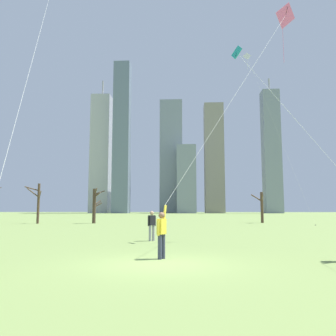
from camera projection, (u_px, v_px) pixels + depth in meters
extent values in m
plane|color=#7A934C|center=(159.00, 264.00, 11.00)|extent=(400.00, 400.00, 0.00)
cylinder|color=silver|center=(42.00, 26.00, 16.64)|extent=(3.37, 12.67, 17.17)
cylinder|color=#33384C|center=(160.00, 247.00, 12.06)|extent=(0.14, 0.14, 0.85)
cylinder|color=#33384C|center=(163.00, 246.00, 12.25)|extent=(0.14, 0.14, 0.85)
cube|color=yellow|center=(162.00, 226.00, 12.24)|extent=(0.34, 0.39, 0.54)
sphere|color=brown|center=(162.00, 215.00, 12.28)|extent=(0.22, 0.22, 0.22)
cylinder|color=yellow|center=(158.00, 228.00, 12.06)|extent=(0.09, 0.09, 0.55)
cylinder|color=yellow|center=(165.00, 213.00, 12.47)|extent=(0.18, 0.22, 0.56)
cube|color=pink|center=(285.00, 16.00, 21.03)|extent=(1.41, 0.92, 1.61)
cylinder|color=black|center=(285.00, 16.00, 21.03)|extent=(0.29, 0.26, 1.03)
cylinder|color=pink|center=(283.00, 44.00, 20.98)|extent=(0.02, 0.02, 2.28)
cylinder|color=silver|center=(240.00, 86.00, 16.77)|extent=(6.88, 7.58, 11.50)
cube|color=teal|center=(237.00, 52.00, 20.06)|extent=(0.50, 0.98, 1.01)
cylinder|color=black|center=(237.00, 52.00, 20.06)|extent=(0.25, 0.28, 0.63)
cylinder|color=silver|center=(294.00, 117.00, 17.35)|extent=(4.81, 4.21, 8.87)
cylinder|color=gray|center=(150.00, 233.00, 18.96)|extent=(0.14, 0.14, 0.85)
cylinder|color=gray|center=(153.00, 233.00, 19.08)|extent=(0.14, 0.14, 0.85)
cube|color=black|center=(152.00, 220.00, 19.10)|extent=(0.39, 0.37, 0.54)
sphere|color=tan|center=(152.00, 213.00, 19.15)|extent=(0.22, 0.22, 0.22)
cylinder|color=black|center=(149.00, 221.00, 18.98)|extent=(0.09, 0.09, 0.55)
cylinder|color=black|center=(155.00, 221.00, 19.22)|extent=(0.09, 0.09, 0.55)
cube|color=white|center=(247.00, 56.00, 40.48)|extent=(0.92, 0.42, 0.95)
cylinder|color=black|center=(247.00, 56.00, 40.48)|extent=(0.04, 0.28, 0.61)
cylinder|color=white|center=(247.00, 64.00, 40.20)|extent=(0.02, 0.02, 1.37)
cylinder|color=silver|center=(280.00, 137.00, 38.88)|extent=(6.66, 0.62, 19.37)
cylinder|color=#3F3833|center=(315.00, 225.00, 37.28)|extent=(0.10, 0.10, 0.08)
cylinder|color=#4C3828|center=(262.00, 207.00, 44.25)|extent=(0.35, 0.35, 3.89)
cylinder|color=#4C3828|center=(262.00, 200.00, 45.06)|extent=(0.65, 1.57, 1.52)
cylinder|color=#4C3828|center=(262.00, 198.00, 43.43)|extent=(0.39, 2.02, 0.74)
cylinder|color=#4C3828|center=(256.00, 198.00, 44.78)|extent=(1.33, 0.90, 0.99)
cylinder|color=#423326|center=(94.00, 206.00, 42.88)|extent=(0.42, 0.42, 4.24)
cylinder|color=#423326|center=(97.00, 195.00, 42.72)|extent=(1.03, 0.81, 0.72)
cylinder|color=#423326|center=(97.00, 203.00, 43.29)|extent=(0.75, 0.93, 0.75)
cylinder|color=#423326|center=(100.00, 193.00, 42.99)|extent=(1.33, 0.23, 0.54)
cylinder|color=#423326|center=(96.00, 191.00, 42.42)|extent=(0.79, 1.45, 0.74)
cylinder|color=#423326|center=(98.00, 205.00, 43.15)|extent=(0.93, 0.72, 0.68)
cylinder|color=#4C3828|center=(38.00, 203.00, 42.28)|extent=(0.30, 0.30, 4.84)
cylinder|color=#4C3828|center=(32.00, 189.00, 42.24)|extent=(1.60, 0.72, 0.59)
cylinder|color=#4C3828|center=(40.00, 197.00, 41.67)|extent=(0.95, 1.47, 1.36)
cylinder|color=#4C3828|center=(33.00, 193.00, 42.18)|extent=(1.37, 0.74, 1.17)
cylinder|color=#4C3828|center=(39.00, 201.00, 43.04)|extent=(0.62, 1.50, 0.96)
cube|color=gray|center=(186.00, 179.00, 152.28)|extent=(8.33, 9.04, 29.51)
cube|color=slate|center=(122.00, 137.00, 154.85)|extent=(7.11, 7.25, 67.51)
cube|color=gray|center=(214.00, 158.00, 164.27)|extent=(8.96, 8.39, 51.46)
cube|color=gray|center=(271.00, 151.00, 153.64)|extent=(7.38, 7.01, 54.43)
cylinder|color=#99999E|center=(269.00, 85.00, 157.19)|extent=(0.80, 0.80, 5.94)
cube|color=gray|center=(171.00, 157.00, 166.18)|extent=(10.51, 11.11, 53.08)
cube|color=#B2B2B7|center=(101.00, 154.00, 164.40)|extent=(8.86, 9.98, 55.38)
cylinder|color=#99999E|center=(103.00, 89.00, 168.13)|extent=(0.80, 0.80, 8.05)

